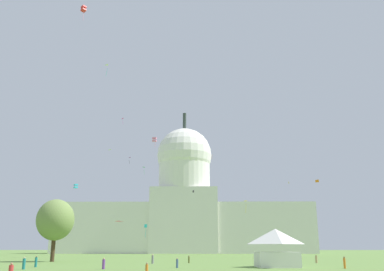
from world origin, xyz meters
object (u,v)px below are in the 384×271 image
at_px(person_purple_back_center, 104,264).
at_px(kite_black_mid, 193,191).
at_px(person_teal_front_right, 36,262).
at_px(person_denim_near_tree_east, 177,263).
at_px(tree_west_mid, 55,220).
at_px(kite_blue_high, 212,154).
at_px(kite_white_high, 108,67).
at_px(kite_green_mid, 145,168).
at_px(person_tan_back_right, 316,259).
at_px(kite_lime_high, 108,151).
at_px(kite_orange_mid, 317,181).
at_px(person_orange_front_center, 345,263).
at_px(event_tent, 276,247).
at_px(kite_pink_low, 118,222).
at_px(person_grey_back_left, 153,259).
at_px(kite_cyan_mid, 76,186).
at_px(kite_pink_mid, 154,140).
at_px(kite_gold_mid, 289,183).
at_px(kite_red_high, 84,9).
at_px(person_teal_edge_east, 24,264).
at_px(kite_yellow_mid, 245,203).
at_px(kite_turquoise_low, 146,227).
at_px(person_olive_mid_center, 189,260).
at_px(person_orange_edge_west, 147,270).
at_px(kite_violet_high, 129,158).

xyz_separation_m(person_purple_back_center, kite_black_mid, (12.22, 124.73, 26.61)).
relative_size(person_teal_front_right, person_denim_near_tree_east, 1.15).
distance_m(tree_west_mid, kite_blue_high, 106.13).
bearing_deg(kite_white_high, person_purple_back_center, 138.88).
height_order(person_purple_back_center, kite_green_mid, kite_green_mid).
height_order(person_tan_back_right, person_purple_back_center, person_purple_back_center).
relative_size(person_tan_back_right, kite_lime_high, 0.85).
distance_m(person_teal_front_right, kite_orange_mid, 89.54).
bearing_deg(person_orange_front_center, kite_orange_mid, -64.49).
distance_m(event_tent, kite_pink_low, 38.33).
distance_m(person_grey_back_left, person_purple_back_center, 21.34).
distance_m(kite_blue_high, kite_cyan_mid, 76.16).
bearing_deg(kite_green_mid, kite_pink_mid, -148.68).
height_order(kite_pink_low, kite_cyan_mid, kite_cyan_mid).
height_order(person_grey_back_left, kite_black_mid, kite_black_mid).
bearing_deg(person_tan_back_right, kite_white_high, 25.42).
xyz_separation_m(person_grey_back_left, kite_gold_mid, (43.19, 71.35, 25.56)).
xyz_separation_m(kite_white_high, kite_red_high, (2.10, -35.80, -1.87)).
height_order(person_teal_edge_east, kite_pink_mid, kite_pink_mid).
bearing_deg(kite_blue_high, person_tan_back_right, -103.89).
xyz_separation_m(person_orange_front_center, kite_white_high, (-49.71, 51.72, 55.53)).
bearing_deg(kite_gold_mid, person_grey_back_left, 19.77).
height_order(tree_west_mid, kite_yellow_mid, kite_yellow_mid).
bearing_deg(kite_turquoise_low, tree_west_mid, -67.29).
distance_m(person_olive_mid_center, kite_cyan_mid, 59.80).
bearing_deg(event_tent, person_orange_front_center, -23.74).
bearing_deg(kite_blue_high, person_teal_edge_east, -128.42).
distance_m(event_tent, person_orange_front_center, 10.62).
height_order(tree_west_mid, kite_white_high, kite_white_high).
bearing_deg(kite_yellow_mid, person_tan_back_right, 95.82).
xyz_separation_m(person_teal_front_right, kite_orange_mid, (63.51, 59.11, 22.11)).
distance_m(tree_west_mid, person_orange_edge_west, 53.97).
bearing_deg(event_tent, kite_white_high, 129.08).
relative_size(tree_west_mid, person_purple_back_center, 8.37).
distance_m(event_tent, kite_pink_mid, 45.10).
bearing_deg(kite_pink_low, kite_violet_high, 111.93).
xyz_separation_m(kite_yellow_mid, kite_red_high, (-41.89, -63.07, 36.75)).
xyz_separation_m(person_teal_front_right, kite_turquoise_low, (10.61, 58.94, 8.02)).
height_order(kite_yellow_mid, kite_gold_mid, kite_gold_mid).
relative_size(event_tent, kite_yellow_mid, 1.92).
xyz_separation_m(kite_green_mid, kite_yellow_mid, (37.07, -14.96, -15.01)).
bearing_deg(person_orange_edge_west, kite_green_mid, 175.01).
distance_m(person_olive_mid_center, kite_red_high, 59.01).
bearing_deg(person_olive_mid_center, kite_blue_high, 73.45).
relative_size(tree_west_mid, kite_black_mid, 11.97).
height_order(event_tent, person_olive_mid_center, event_tent).
distance_m(tree_west_mid, kite_yellow_mid, 70.34).
bearing_deg(kite_black_mid, person_grey_back_left, -58.12).
height_order(person_teal_front_right, kite_white_high, kite_white_high).
relative_size(kite_lime_high, kite_red_high, 0.50).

